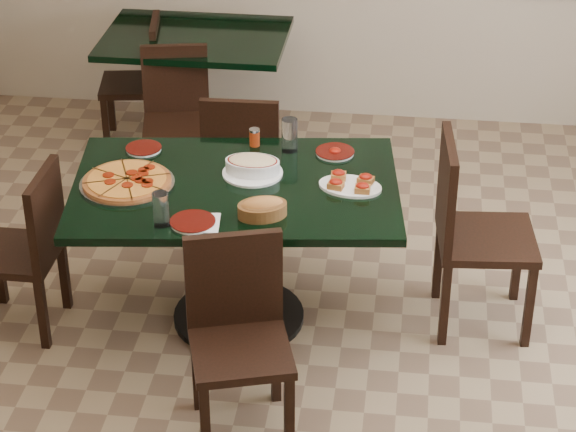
# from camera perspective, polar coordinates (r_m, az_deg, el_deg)

# --- Properties ---
(floor) EXTENTS (5.50, 5.50, 0.00)m
(floor) POSITION_cam_1_polar(r_m,az_deg,el_deg) (5.24, 1.05, -7.57)
(floor) COLOR #7F6849
(floor) RESTS_ON ground
(room_shell) EXTENTS (5.50, 5.50, 5.50)m
(room_shell) POSITION_cam_1_polar(r_m,az_deg,el_deg) (6.22, 12.51, 10.38)
(room_shell) COLOR silver
(room_shell) RESTS_ON floor
(main_table) EXTENTS (1.59, 1.13, 0.75)m
(main_table) POSITION_cam_1_polar(r_m,az_deg,el_deg) (5.23, -2.65, -0.13)
(main_table) COLOR black
(main_table) RESTS_ON floor
(back_table) EXTENTS (1.10, 0.80, 0.75)m
(back_table) POSITION_cam_1_polar(r_m,az_deg,el_deg) (6.94, -4.67, 7.40)
(back_table) COLOR black
(back_table) RESTS_ON floor
(chair_far) EXTENTS (0.42, 0.42, 0.87)m
(chair_far) POSITION_cam_1_polar(r_m,az_deg,el_deg) (5.94, -2.30, 2.91)
(chair_far) COLOR black
(chair_far) RESTS_ON floor
(chair_near) EXTENTS (0.51, 0.51, 0.87)m
(chair_near) POSITION_cam_1_polar(r_m,az_deg,el_deg) (4.66, -2.56, -5.61)
(chair_near) COLOR black
(chair_near) RESTS_ON floor
(chair_right) EXTENTS (0.49, 0.49, 0.97)m
(chair_right) POSITION_cam_1_polar(r_m,az_deg,el_deg) (5.30, 9.16, -0.41)
(chair_right) COLOR black
(chair_right) RESTS_ON floor
(chair_left) EXTENTS (0.40, 0.40, 0.84)m
(chair_left) POSITION_cam_1_polar(r_m,az_deg,el_deg) (5.37, -13.02, -1.35)
(chair_left) COLOR black
(chair_left) RESTS_ON floor
(back_chair_near) EXTENTS (0.45, 0.45, 0.82)m
(back_chair_near) POSITION_cam_1_polar(r_m,az_deg,el_deg) (6.58, -5.69, 5.36)
(back_chair_near) COLOR black
(back_chair_near) RESTS_ON floor
(back_chair_left) EXTENTS (0.43, 0.43, 0.81)m
(back_chair_left) POSITION_cam_1_polar(r_m,az_deg,el_deg) (7.09, -7.41, 7.08)
(back_chair_left) COLOR black
(back_chair_left) RESTS_ON floor
(pepperoni_pizza) EXTENTS (0.44, 0.44, 0.04)m
(pepperoni_pizza) POSITION_cam_1_polar(r_m,az_deg,el_deg) (5.18, -8.18, 1.75)
(pepperoni_pizza) COLOR #AAAAB1
(pepperoni_pizza) RESTS_ON main_table
(lasagna_casserole) EXTENTS (0.28, 0.28, 0.09)m
(lasagna_casserole) POSITION_cam_1_polar(r_m,az_deg,el_deg) (5.21, -1.82, 2.58)
(lasagna_casserole) COLOR white
(lasagna_casserole) RESTS_ON main_table
(bread_basket) EXTENTS (0.26, 0.22, 0.09)m
(bread_basket) POSITION_cam_1_polar(r_m,az_deg,el_deg) (4.87, -1.32, 0.41)
(bread_basket) COLOR brown
(bread_basket) RESTS_ON main_table
(bruschetta_platter) EXTENTS (0.33, 0.26, 0.05)m
(bruschetta_platter) POSITION_cam_1_polar(r_m,az_deg,el_deg) (5.11, 3.18, 1.67)
(bruschetta_platter) COLOR white
(bruschetta_platter) RESTS_ON main_table
(side_plate_near) EXTENTS (0.20, 0.20, 0.02)m
(side_plate_near) POSITION_cam_1_polar(r_m,az_deg,el_deg) (4.85, -4.86, -0.30)
(side_plate_near) COLOR white
(side_plate_near) RESTS_ON main_table
(side_plate_far_r) EXTENTS (0.19, 0.19, 0.03)m
(side_plate_far_r) POSITION_cam_1_polar(r_m,az_deg,el_deg) (5.41, 2.40, 3.27)
(side_plate_far_r) COLOR white
(side_plate_far_r) RESTS_ON main_table
(side_plate_far_l) EXTENTS (0.17, 0.17, 0.02)m
(side_plate_far_l) POSITION_cam_1_polar(r_m,az_deg,el_deg) (5.49, -7.34, 3.42)
(side_plate_far_l) COLOR white
(side_plate_far_l) RESTS_ON main_table
(napkin_setting) EXTENTS (0.18, 0.18, 0.01)m
(napkin_setting) POSITION_cam_1_polar(r_m,az_deg,el_deg) (4.85, -4.47, -0.35)
(napkin_setting) COLOR white
(napkin_setting) RESTS_ON main_table
(water_glass_a) EXTENTS (0.08, 0.08, 0.17)m
(water_glass_a) POSITION_cam_1_polar(r_m,az_deg,el_deg) (5.40, 0.08, 4.13)
(water_glass_a) COLOR silver
(water_glass_a) RESTS_ON main_table
(water_glass_b) EXTENTS (0.07, 0.07, 0.15)m
(water_glass_b) POSITION_cam_1_polar(r_m,az_deg,el_deg) (4.82, -6.47, 0.35)
(water_glass_b) COLOR silver
(water_glass_b) RESTS_ON main_table
(pepper_shaker) EXTENTS (0.05, 0.05, 0.09)m
(pepper_shaker) POSITION_cam_1_polar(r_m,az_deg,el_deg) (5.47, -1.71, 4.03)
(pepper_shaker) COLOR red
(pepper_shaker) RESTS_ON main_table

